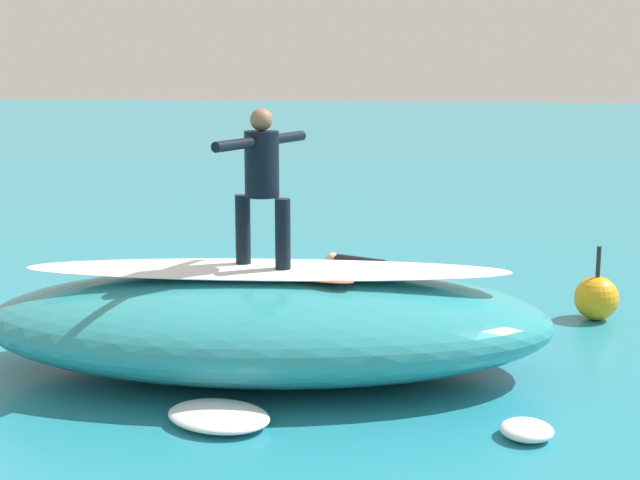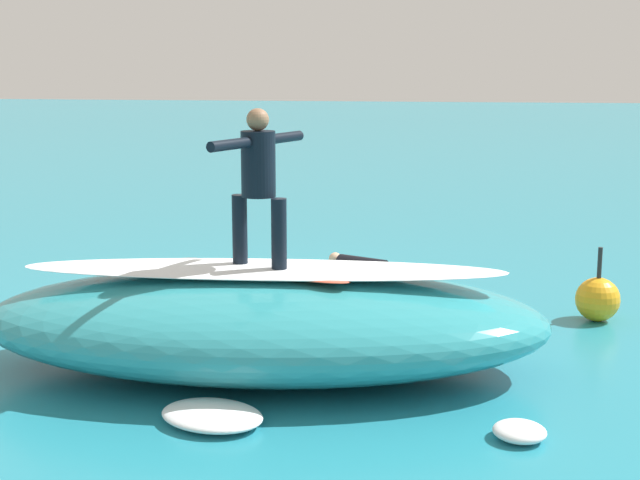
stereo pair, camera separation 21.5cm
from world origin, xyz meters
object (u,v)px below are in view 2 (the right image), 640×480
Objects in this scene: surfer_riding at (258,176)px; surfer_paddling at (369,268)px; surfboard_paddling at (362,278)px; buoy_marker at (598,299)px; surfboard_riding at (260,270)px.

surfer_riding is 4.88m from surfer_paddling.
surfer_riding is at bearing 106.36° from surfboard_paddling.
surfboard_paddling is at bearing -29.85° from buoy_marker.
surfboard_paddling is (-0.71, -4.45, -1.10)m from surfboard_riding.
surfboard_paddling is (-0.71, -4.45, -2.13)m from surfer_riding.
surfer_riding is 1.74× the size of buoy_marker.
surfer_paddling is at bearing -30.00° from buoy_marker.
buoy_marker is (-3.98, -2.57, -0.85)m from surfboard_riding.
surfboard_riding is 1.40× the size of surfer_paddling.
surfboard_paddling is 0.21m from surfer_paddling.
surfboard_riding is at bearing 106.36° from surfboard_paddling.
surfer_riding is at bearing 32.88° from buoy_marker.
surfer_paddling is (-0.12, 0.05, 0.17)m from surfboard_paddling.
buoy_marker reaches higher than surfer_paddling.
surfboard_paddling is at bearing -75.32° from surfer_riding.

